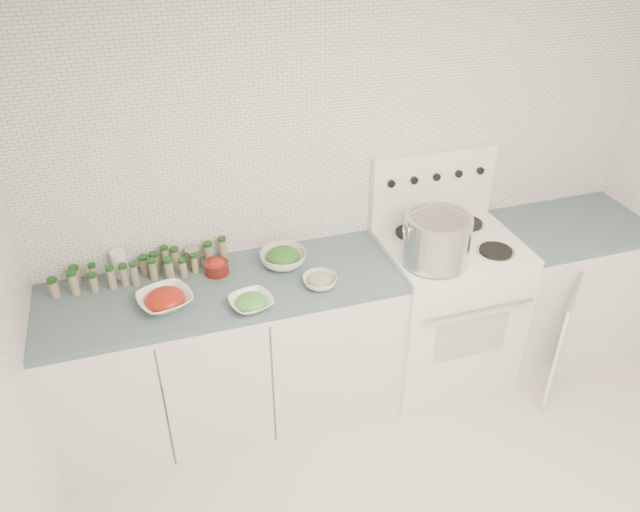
{
  "coord_description": "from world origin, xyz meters",
  "views": [
    {
      "loc": [
        -1.13,
        -1.44,
        2.76
      ],
      "look_at": [
        -0.31,
        1.14,
        1.02
      ],
      "focal_mm": 35.0,
      "sensor_mm": 36.0,
      "label": 1
    }
  ],
  "objects_px": {
    "stove": "(443,303)",
    "bowl_snowpea": "(251,302)",
    "stock_pot": "(437,237)",
    "bowl_tomato": "(165,299)"
  },
  "relations": [
    {
      "from": "stove",
      "to": "bowl_snowpea",
      "type": "relative_size",
      "value": 5.53
    },
    {
      "from": "stock_pot",
      "to": "bowl_snowpea",
      "type": "xyz_separation_m",
      "value": [
        -1.01,
        -0.04,
        -0.16
      ]
    },
    {
      "from": "stove",
      "to": "stock_pot",
      "type": "height_order",
      "value": "stove"
    },
    {
      "from": "stock_pot",
      "to": "bowl_snowpea",
      "type": "distance_m",
      "value": 1.02
    },
    {
      "from": "stove",
      "to": "bowl_snowpea",
      "type": "bearing_deg",
      "value": -170.06
    },
    {
      "from": "stove",
      "to": "bowl_snowpea",
      "type": "distance_m",
      "value": 1.29
    },
    {
      "from": "stove",
      "to": "stock_pot",
      "type": "distance_m",
      "value": 0.64
    },
    {
      "from": "bowl_tomato",
      "to": "stock_pot",
      "type": "bearing_deg",
      "value": -3.89
    },
    {
      "from": "stock_pot",
      "to": "bowl_snowpea",
      "type": "bearing_deg",
      "value": -177.44
    },
    {
      "from": "stock_pot",
      "to": "stove",
      "type": "bearing_deg",
      "value": 40.94
    }
  ]
}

